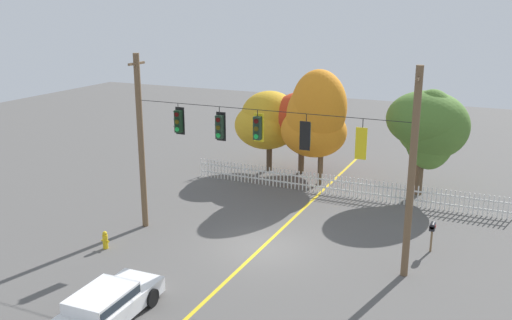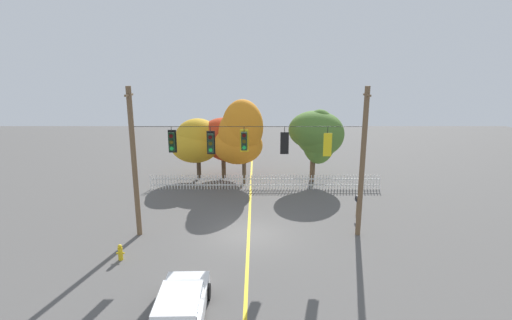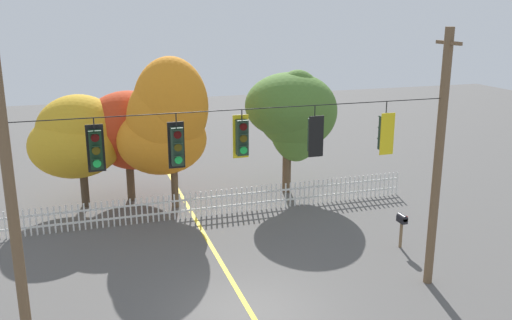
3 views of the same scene
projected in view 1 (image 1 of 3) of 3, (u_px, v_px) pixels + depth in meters
The scene contains 16 objects.
ground at pixel (262, 248), 23.90m from camera, with size 80.00×80.00×0.00m, color #565451.
lane_centerline_stripe at pixel (262, 248), 23.90m from camera, with size 0.16×36.00×0.01m, color gold.
signal_support_span at pixel (262, 156), 22.81m from camera, with size 12.23×1.10×8.00m.
traffic_signal_southbound_primary at pixel (179, 121), 24.10m from camera, with size 0.43×0.38×1.39m.
traffic_signal_eastbound_side at pixel (220, 127), 23.32m from camera, with size 0.43×0.38×1.47m.
traffic_signal_northbound_primary at pixel (258, 128), 22.60m from camera, with size 0.43×0.38×1.34m.
traffic_signal_westbound_side at pixel (306, 135), 21.77m from camera, with size 0.43×0.38×1.41m.
traffic_signal_northbound_secondary at pixel (362, 143), 20.91m from camera, with size 0.43×0.38×1.53m.
white_picket_fence at pixel (340, 186), 30.28m from camera, with size 17.26×0.06×1.11m.
autumn_maple_near_fence at pixel (268, 121), 34.35m from camera, with size 3.96×3.49×4.96m.
autumn_maple_mid at pixel (306, 122), 33.72m from camera, with size 4.15×3.76×5.02m.
autumn_oak_far_east at pixel (315, 119), 31.30m from camera, with size 3.85×3.25×6.63m.
autumn_maple_far_west at pixel (430, 124), 29.47m from camera, with size 4.35×3.78×5.81m.
parked_car at pixel (105, 305), 18.16m from camera, with size 1.97×4.54×1.15m.
fire_hydrant at pixel (105, 240), 23.74m from camera, with size 0.38×0.22×0.79m.
roadside_mailbox at pixel (432, 228), 23.28m from camera, with size 0.25×0.44×1.29m.
Camera 1 is at (8.92, -20.13, 10.03)m, focal length 39.32 mm.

